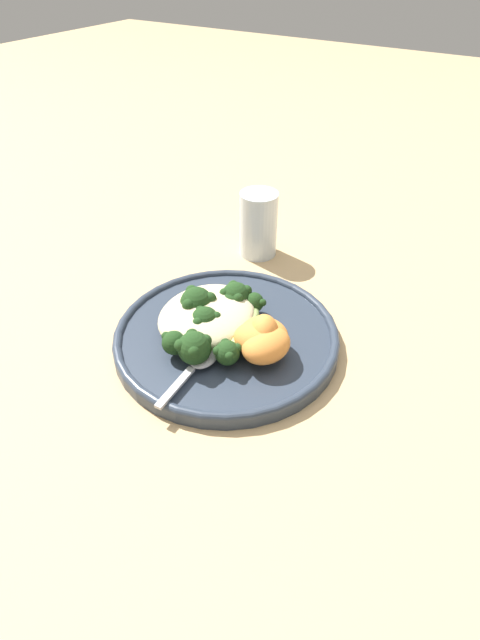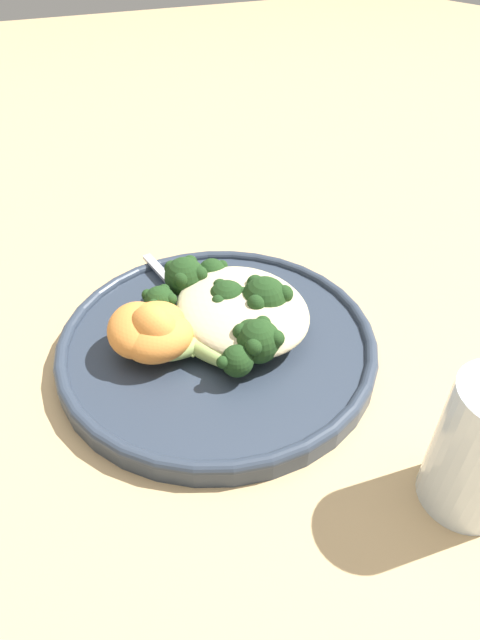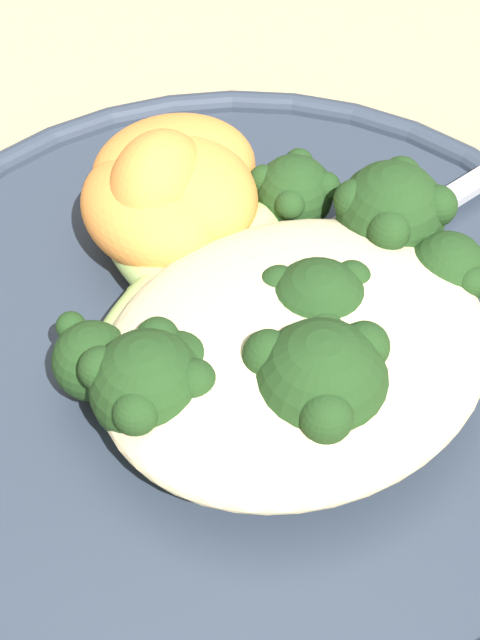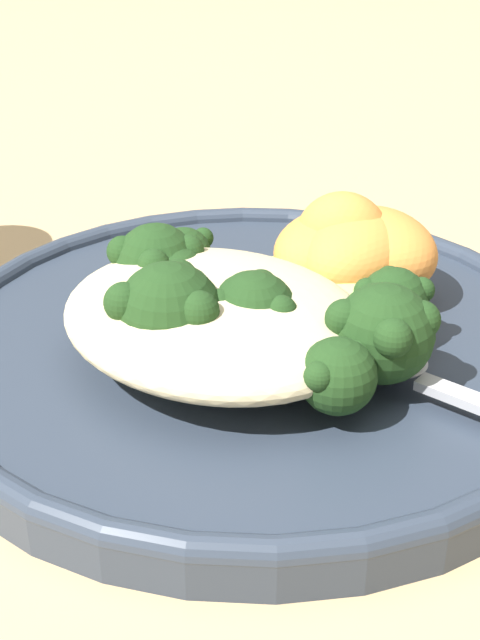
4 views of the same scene
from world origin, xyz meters
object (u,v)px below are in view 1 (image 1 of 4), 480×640
at_px(plate, 227,336).
at_px(sweet_potato_chunk_2, 259,340).
at_px(quinoa_mound, 207,315).
at_px(sweet_potato_chunk_0, 264,333).
at_px(broccoli_stalk_1, 238,301).
at_px(broccoli_stalk_3, 205,307).
at_px(broccoli_stalk_6, 200,346).
at_px(sweet_potato_chunk_1, 266,345).
at_px(broccoli_stalk_7, 234,346).
at_px(broccoli_stalk_0, 254,312).
at_px(sweet_potato_chunk_3, 265,333).
at_px(broccoli_stalk_2, 237,310).
at_px(broccoli_stalk_5, 191,341).
at_px(spoon, 197,361).
at_px(water_glass, 258,224).
at_px(broccoli_stalk_4, 213,322).

bearing_deg(plate, sweet_potato_chunk_2, -104.18).
relative_size(plate, quinoa_mound, 2.12).
bearing_deg(sweet_potato_chunk_0, sweet_potato_chunk_2, 172.26).
bearing_deg(broccoli_stalk_1, quinoa_mound, 102.40).
relative_size(broccoli_stalk_3, broccoli_stalk_6, 1.10).
bearing_deg(sweet_potato_chunk_1, quinoa_mound, 81.74).
xyz_separation_m(broccoli_stalk_7, sweet_potato_chunk_2, (0.02, -0.02, 0.01)).
bearing_deg(sweet_potato_chunk_0, quinoa_mound, 89.45).
distance_m(broccoli_stalk_0, sweet_potato_chunk_3, 0.05).
relative_size(quinoa_mound, broccoli_stalk_1, 1.48).
relative_size(broccoli_stalk_2, sweet_potato_chunk_1, 1.39).
distance_m(broccoli_stalk_5, spoon, 0.03).
height_order(sweet_potato_chunk_0, sweet_potato_chunk_2, sweet_potato_chunk_0).
bearing_deg(sweet_potato_chunk_1, broccoli_stalk_0, 41.80).
bearing_deg(broccoli_stalk_0, quinoa_mound, 109.19).
xyz_separation_m(broccoli_stalk_5, water_glass, (0.27, 0.06, 0.02)).
xyz_separation_m(broccoli_stalk_4, broccoli_stalk_6, (-0.05, -0.01, 0.00)).
relative_size(broccoli_stalk_4, sweet_potato_chunk_3, 1.47).
xyz_separation_m(plate, sweet_potato_chunk_3, (0.00, -0.06, 0.03)).
bearing_deg(plate, broccoli_stalk_0, -24.39).
bearing_deg(sweet_potato_chunk_0, broccoli_stalk_6, 135.96).
distance_m(broccoli_stalk_1, water_glass, 0.19).
xyz_separation_m(broccoli_stalk_1, water_glass, (0.18, 0.07, 0.01)).
bearing_deg(broccoli_stalk_4, sweet_potato_chunk_1, 146.84).
distance_m(broccoli_stalk_4, broccoli_stalk_6, 0.05).
bearing_deg(broccoli_stalk_5, broccoli_stalk_4, -152.06).
relative_size(broccoli_stalk_4, sweet_potato_chunk_1, 1.40).
height_order(broccoli_stalk_3, water_glass, water_glass).
xyz_separation_m(broccoli_stalk_7, sweet_potato_chunk_0, (0.03, -0.02, 0.01)).
xyz_separation_m(quinoa_mound, broccoli_stalk_5, (-0.05, -0.01, -0.00)).
bearing_deg(water_glass, broccoli_stalk_3, -167.72).
bearing_deg(broccoli_stalk_1, broccoli_stalk_3, 90.15).
bearing_deg(broccoli_stalk_1, spoon, 134.52).
distance_m(broccoli_stalk_3, sweet_potato_chunk_0, 0.09).
distance_m(broccoli_stalk_0, sweet_potato_chunk_1, 0.08).
bearing_deg(broccoli_stalk_3, sweet_potato_chunk_2, 162.62).
bearing_deg(quinoa_mound, broccoli_stalk_0, -47.14).
bearing_deg(broccoli_stalk_7, broccoli_stalk_2, -154.17).
xyz_separation_m(broccoli_stalk_3, broccoli_stalk_5, (-0.06, -0.02, -0.01)).
xyz_separation_m(broccoli_stalk_6, water_glass, (0.28, 0.09, 0.01)).
distance_m(quinoa_mound, sweet_potato_chunk_0, 0.09).
bearing_deg(spoon, sweet_potato_chunk_1, 126.74).
bearing_deg(quinoa_mound, broccoli_stalk_5, -167.77).
xyz_separation_m(broccoli_stalk_3, sweet_potato_chunk_2, (-0.02, -0.09, 0.00)).
xyz_separation_m(broccoli_stalk_3, sweet_potato_chunk_0, (-0.01, -0.09, 0.00)).
distance_m(quinoa_mound, spoon, 0.08).
bearing_deg(sweet_potato_chunk_0, sweet_potato_chunk_1, -140.66).
xyz_separation_m(broccoli_stalk_5, sweet_potato_chunk_1, (0.04, -0.09, 0.01)).
bearing_deg(broccoli_stalk_0, sweet_potato_chunk_2, -168.01).
distance_m(broccoli_stalk_0, broccoli_stalk_4, 0.06).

